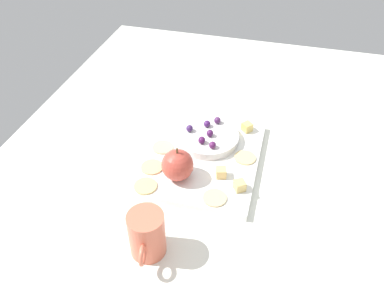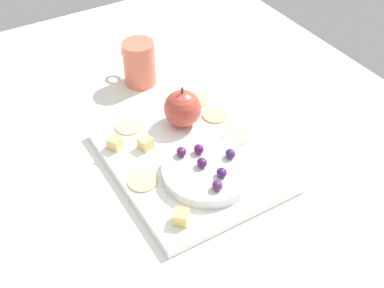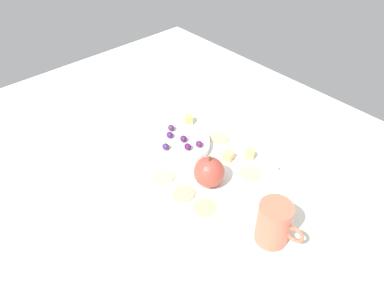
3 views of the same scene
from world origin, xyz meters
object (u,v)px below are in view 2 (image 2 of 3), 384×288
grape_4 (181,152)px  grape_5 (219,185)px  cracker_4 (215,115)px  grape_0 (230,154)px  cup (139,63)px  cracker_2 (196,100)px  cheese_cube_2 (145,143)px  cracker_0 (236,136)px  grape_1 (222,173)px  apple_whole (183,108)px  cheese_cube_0 (181,217)px  platter (190,160)px  grape_2 (202,163)px  serving_dish (207,171)px  cracker_3 (129,126)px  cracker_1 (143,181)px  grape_3 (200,150)px  cheese_cube_1 (115,143)px

grape_4 → grape_5: (10.08, 1.28, 0.04)cm
cracker_4 → grape_4: grape_4 is taller
grape_0 → cup: bearing=-178.4°
cracker_2 → cheese_cube_2: bearing=-63.9°
grape_5 → grape_0: bearing=131.8°
cracker_0 → grape_1: 13.06cm
apple_whole → cheese_cube_0: (21.31, -12.64, -2.51)cm
platter → cracker_4: cracker_4 is taller
grape_5 → cracker_4: bearing=148.5°
grape_2 → cracker_2: bearing=151.3°
grape_1 → cracker_4: bearing=150.2°
serving_dish → cracker_3: serving_dish is taller
grape_2 → cheese_cube_2: bearing=-155.0°
serving_dish → cracker_1: (-4.38, -10.43, -0.82)cm
apple_whole → platter: bearing=-22.5°
cracker_2 → grape_3: (16.10, -9.05, 2.73)cm
cheese_cube_0 → cracker_2: size_ratio=0.44×
grape_5 → grape_3: bearing=169.1°
cracker_1 → cup: bearing=154.4°
cracker_0 → cracker_3: same height
cracker_0 → cheese_cube_0: bearing=-56.9°
platter → cracker_3: size_ratio=6.32×
grape_2 → cup: (-33.41, 4.53, 0.29)cm
cheese_cube_0 → cracker_3: size_ratio=0.44×
cracker_2 → grape_2: (18.95, -10.37, 2.72)cm
cheese_cube_1 → grape_0: (14.91, 15.54, 1.76)cm
grape_3 → cheese_cube_1: bearing=-135.1°
cheese_cube_0 → cracker_1: (-11.02, -1.31, -0.95)cm
cracker_1 → grape_3: (0.88, 11.01, 2.73)cm
platter → cup: bearing=172.1°
grape_4 → cup: size_ratio=0.19×
grape_0 → grape_1: size_ratio=1.00×
cracker_4 → cheese_cube_2: bearing=-85.0°
grape_3 → grape_5: 8.83cm
cup → cheese_cube_0: bearing=-17.6°
cheese_cube_2 → cracker_2: size_ratio=0.44×
apple_whole → grape_5: size_ratio=3.87×
cracker_3 → grape_4: grape_4 is taller
cheese_cube_1 → apple_whole: bearing=88.9°
cheese_cube_2 → grape_1: grape_1 is taller
cheese_cube_0 → grape_2: (-7.29, 8.38, 1.77)cm
cracker_3 → cup: cup is taller
grape_2 → cheese_cube_0: bearing=-49.0°
cheese_cube_2 → cracker_0: bearing=69.2°
grape_4 → cracker_1: bearing=-86.3°
serving_dish → grape_4: 5.75cm
grape_1 → cracker_3: bearing=-162.4°
cracker_0 → grape_5: 15.90cm
platter → cheese_cube_2: (-6.17, -5.85, 2.03)cm
cracker_0 → cup: cup is taller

